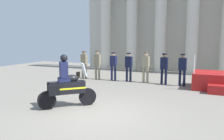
% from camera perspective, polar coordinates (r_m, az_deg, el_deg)
% --- Properties ---
extents(ground_plane, '(28.00, 28.00, 0.00)m').
position_cam_1_polar(ground_plane, '(7.51, -4.31, -11.06)').
color(ground_plane, gray).
extents(colonnade_backdrop, '(15.02, 1.67, 7.52)m').
position_cam_1_polar(colonnade_backdrop, '(17.59, 16.12, 12.66)').
color(colonnade_backdrop, beige).
rests_on(colonnade_backdrop, ground_plane).
extents(officer_in_row_0, '(0.40, 0.26, 1.70)m').
position_cam_1_polar(officer_in_row_0, '(14.25, -7.03, 1.94)').
color(officer_in_row_0, '#7A7056').
rests_on(officer_in_row_0, ground_plane).
extents(officer_in_row_1, '(0.40, 0.26, 1.74)m').
position_cam_1_polar(officer_in_row_1, '(13.74, -3.70, 1.86)').
color(officer_in_row_1, '#7A7056').
rests_on(officer_in_row_1, ground_plane).
extents(officer_in_row_2, '(0.40, 0.26, 1.66)m').
position_cam_1_polar(officer_in_row_2, '(13.34, 0.37, 1.52)').
color(officer_in_row_2, '#191E42').
rests_on(officer_in_row_2, ground_plane).
extents(officer_in_row_3, '(0.40, 0.26, 1.66)m').
position_cam_1_polar(officer_in_row_3, '(13.02, 4.23, 1.32)').
color(officer_in_row_3, black).
rests_on(officer_in_row_3, ground_plane).
extents(officer_in_row_4, '(0.40, 0.26, 1.71)m').
position_cam_1_polar(officer_in_row_4, '(12.82, 8.47, 1.30)').
color(officer_in_row_4, gray).
rests_on(officer_in_row_4, ground_plane).
extents(officer_in_row_5, '(0.40, 0.26, 1.68)m').
position_cam_1_polar(officer_in_row_5, '(12.57, 12.96, 0.96)').
color(officer_in_row_5, black).
rests_on(officer_in_row_5, ground_plane).
extents(officer_in_row_6, '(0.40, 0.26, 1.68)m').
position_cam_1_polar(officer_in_row_6, '(12.27, 17.29, 0.67)').
color(officer_in_row_6, black).
rests_on(officer_in_row_6, ground_plane).
extents(motorcycle_with_rider, '(1.58, 1.55, 1.90)m').
position_cam_1_polar(motorcycle_with_rider, '(8.20, -11.61, -3.85)').
color(motorcycle_with_rider, black).
rests_on(motorcycle_with_rider, ground_plane).
extents(briefcase_on_ground, '(0.10, 0.32, 0.36)m').
position_cam_1_polar(briefcase_on_ground, '(14.68, -8.50, -1.18)').
color(briefcase_on_ground, black).
rests_on(briefcase_on_ground, ground_plane).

